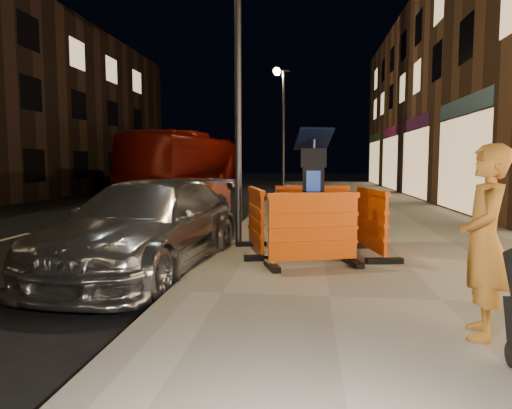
# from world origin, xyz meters

# --- Properties ---
(ground_plane) EXTENTS (120.00, 120.00, 0.00)m
(ground_plane) POSITION_xyz_m (0.00, 0.00, 0.00)
(ground_plane) COLOR black
(ground_plane) RESTS_ON ground
(sidewalk) EXTENTS (6.00, 60.00, 0.15)m
(sidewalk) POSITION_xyz_m (3.00, 0.00, 0.07)
(sidewalk) COLOR gray
(sidewalk) RESTS_ON ground
(kerb) EXTENTS (0.30, 60.00, 0.15)m
(kerb) POSITION_xyz_m (0.00, 0.00, 0.07)
(kerb) COLOR slate
(kerb) RESTS_ON ground
(parking_kiosk) EXTENTS (0.74, 0.74, 1.95)m
(parking_kiosk) POSITION_xyz_m (1.59, 2.39, 1.13)
(parking_kiosk) COLOR black
(parking_kiosk) RESTS_ON sidewalk
(barrier_front) EXTENTS (1.51, 0.98, 1.09)m
(barrier_front) POSITION_xyz_m (1.59, 1.44, 0.69)
(barrier_front) COLOR #F6530A
(barrier_front) RESTS_ON sidewalk
(barrier_back) EXTENTS (1.48, 0.82, 1.09)m
(barrier_back) POSITION_xyz_m (1.59, 3.34, 0.69)
(barrier_back) COLOR #F6530A
(barrier_back) RESTS_ON sidewalk
(barrier_kerbside) EXTENTS (0.92, 1.50, 1.09)m
(barrier_kerbside) POSITION_xyz_m (0.64, 2.39, 0.69)
(barrier_kerbside) COLOR #F6530A
(barrier_kerbside) RESTS_ON sidewalk
(barrier_bldgside) EXTENTS (0.84, 1.48, 1.09)m
(barrier_bldgside) POSITION_xyz_m (2.54, 2.39, 0.69)
(barrier_bldgside) COLOR #F6530A
(barrier_bldgside) RESTS_ON sidewalk
(car_silver) EXTENTS (2.38, 4.93, 1.39)m
(car_silver) POSITION_xyz_m (-0.97, 1.60, 0.00)
(car_silver) COLOR #ACACB1
(car_silver) RESTS_ON ground
(car_red) EXTENTS (1.39, 3.79, 1.24)m
(car_red) POSITION_xyz_m (-1.42, 6.03, 0.00)
(car_red) COLOR #A62E1A
(car_red) RESTS_ON ground
(bus_doubledecker) EXTENTS (3.56, 11.44, 3.14)m
(bus_doubledecker) POSITION_xyz_m (-4.86, 18.39, 0.00)
(bus_doubledecker) COLOR maroon
(bus_doubledecker) RESTS_ON ground
(man) EXTENTS (0.53, 0.69, 1.69)m
(man) POSITION_xyz_m (3.03, -1.05, 0.99)
(man) COLOR #BB7527
(man) RESTS_ON sidewalk
(street_lamp_mid) EXTENTS (0.12, 0.12, 6.00)m
(street_lamp_mid) POSITION_xyz_m (0.25, 3.00, 3.15)
(street_lamp_mid) COLOR #3F3F44
(street_lamp_mid) RESTS_ON sidewalk
(street_lamp_far) EXTENTS (0.12, 0.12, 6.00)m
(street_lamp_far) POSITION_xyz_m (0.25, 18.00, 3.15)
(street_lamp_far) COLOR #3F3F44
(street_lamp_far) RESTS_ON sidewalk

